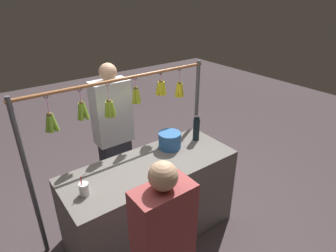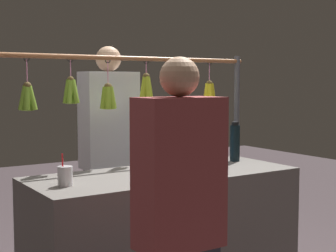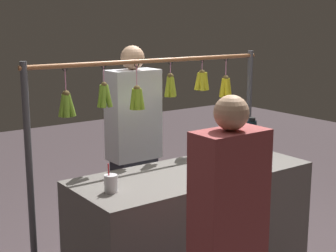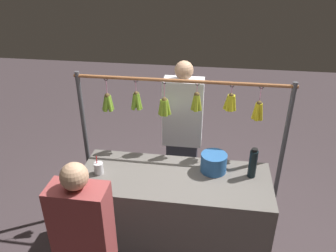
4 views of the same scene
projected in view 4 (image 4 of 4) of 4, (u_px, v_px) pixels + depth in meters
ground_plane at (173, 249)px, 3.29m from camera, size 12.00×12.00×0.00m
market_counter at (174, 215)px, 3.09m from camera, size 1.67×0.67×0.88m
display_rack at (180, 122)px, 3.14m from camera, size 2.00×0.13×1.64m
water_bottle at (253, 163)px, 2.83m from camera, size 0.07×0.07×0.28m
blue_bucket at (214, 163)px, 2.93m from camera, size 0.23×0.23×0.17m
drink_cup at (99, 168)px, 2.91m from camera, size 0.08×0.08×0.18m
vendor_person at (182, 139)px, 3.55m from camera, size 0.40×0.22×1.70m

